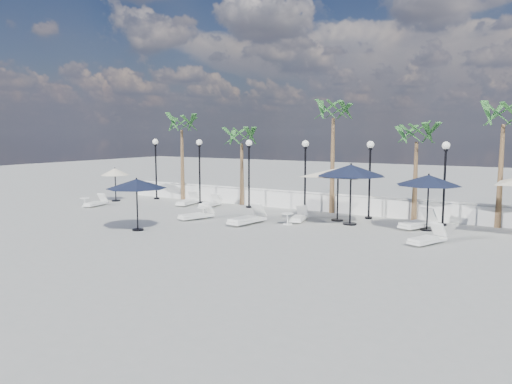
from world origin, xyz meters
The scene contains 29 objects.
ground centered at (0.00, 0.00, 0.00)m, with size 100.00×100.00×0.00m, color #959691.
balustrade centered at (0.00, 7.50, 0.47)m, with size 26.00×0.30×1.01m.
lamppost_0 centered at (-10.50, 6.50, 2.49)m, with size 0.36×0.36×3.84m.
lamppost_1 centered at (-7.00, 6.50, 2.49)m, with size 0.36×0.36×3.84m.
lamppost_2 centered at (-3.50, 6.50, 2.49)m, with size 0.36×0.36×3.84m.
lamppost_3 centered at (0.00, 6.50, 2.49)m, with size 0.36×0.36×3.84m.
lamppost_4 centered at (3.50, 6.50, 2.49)m, with size 0.36×0.36×3.84m.
lamppost_5 centered at (7.00, 6.50, 2.49)m, with size 0.36×0.36×3.84m.
palm_0 centered at (-9.00, 7.30, 4.53)m, with size 2.60×2.60×5.50m.
palm_1 centered at (-4.50, 7.30, 3.75)m, with size 2.60×2.60×4.70m.
palm_2 centered at (1.20, 7.30, 5.12)m, with size 2.60×2.60×6.10m.
palm_3 centered at (5.50, 7.30, 3.95)m, with size 2.60×2.60×4.90m.
palm_4 centered at (9.20, 7.30, 4.73)m, with size 2.60×2.60×5.70m.
lounger_0 centered at (-11.34, 2.31, 0.21)m, with size 0.84×1.71×0.62m.
lounger_1 centered at (-7.07, 5.42, 0.24)m, with size 0.95×1.95×0.70m.
lounger_2 centered at (-0.82, 2.11, 0.27)m, with size 0.98×2.23×0.81m.
lounger_3 centered at (-5.52, 5.55, 0.21)m, with size 0.67×1.73×0.63m.
lounger_4 centered at (-3.64, 1.90, 0.23)m, with size 1.14×1.92×0.68m.
lounger_5 centered at (0.91, 4.01, 0.21)m, with size 0.94×1.79×0.64m.
lounger_6 centered at (6.22, 5.17, 0.26)m, with size 1.37×2.17×0.78m.
lounger_7 centered at (7.29, 2.16, 0.23)m, with size 1.20×1.91×0.68m.
side_table_0 centered at (-11.72, 1.86, 0.31)m, with size 0.53×0.53×0.51m.
side_table_1 centered at (-3.64, 2.44, 0.32)m, with size 0.55×0.55×0.54m.
side_table_2 centered at (0.80, 3.04, 0.32)m, with size 0.55×0.55×0.53m.
parasol_navy_left centered at (-4.12, -1.61, 2.03)m, with size 2.61×2.61×2.31m.
parasol_navy_mid centered at (6.64, 4.97, 2.19)m, with size 2.78×2.78×2.49m.
parasol_navy_right centered at (3.28, 4.52, 2.51)m, with size 3.18×3.18×2.85m.
parasol_cream_sq_a centered at (2.39, 5.17, 2.54)m, with size 5.60×5.60×2.75m.
parasol_cream_small centered at (-12.00, 4.46, 1.80)m, with size 1.71×1.71×2.11m.
Camera 1 is at (11.45, -17.16, 4.25)m, focal length 35.00 mm.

